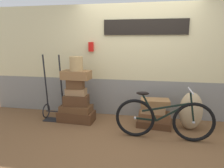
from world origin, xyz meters
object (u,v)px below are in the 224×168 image
object	(u,v)px
suitcase_5	(76,75)
bicycle	(163,119)
suitcase_6	(154,123)
wicker_basket	(76,64)
luggage_trolley	(54,105)
suitcase_1	(76,108)
suitcase_7	(154,116)
burlap_sack	(191,111)
suitcase_8	(153,109)
suitcase_9	(155,102)
suitcase_0	(76,116)
suitcase_4	(75,84)
suitcase_2	(76,100)
suitcase_3	(76,92)

from	to	relation	value
suitcase_5	bicycle	xyz separation A→B (m)	(1.72, -0.51, -0.62)
suitcase_6	wicker_basket	xyz separation A→B (m)	(-1.57, -0.01, 1.15)
bicycle	luggage_trolley	bearing A→B (deg)	166.80
suitcase_1	luggage_trolley	size ratio (longest dim) A/B	0.46
suitcase_5	suitcase_7	distance (m)	1.76
wicker_basket	burlap_sack	bearing A→B (deg)	0.37
suitcase_8	suitcase_9	size ratio (longest dim) A/B	0.83
wicker_basket	bicycle	size ratio (longest dim) A/B	0.17
suitcase_9	wicker_basket	size ratio (longest dim) A/B	1.93
suitcase_0	burlap_sack	size ratio (longest dim) A/B	1.02
suitcase_5	suitcase_9	size ratio (longest dim) A/B	1.05
suitcase_0	suitcase_9	xyz separation A→B (m)	(1.60, 0.04, 0.38)
suitcase_4	suitcase_8	world-z (taller)	suitcase_4
suitcase_5	suitcase_6	size ratio (longest dim) A/B	0.87
suitcase_5	luggage_trolley	world-z (taller)	luggage_trolley
suitcase_1	burlap_sack	xyz separation A→B (m)	(2.27, 0.03, 0.08)
suitcase_2	suitcase_9	distance (m)	1.60
suitcase_9	bicycle	xyz separation A→B (m)	(0.14, -0.52, -0.13)
suitcase_0	suitcase_1	distance (m)	0.17
suitcase_7	burlap_sack	xyz separation A→B (m)	(0.67, 0.00, 0.15)
suitcase_2	luggage_trolley	world-z (taller)	luggage_trolley
suitcase_6	burlap_sack	bearing A→B (deg)	6.17
suitcase_6	suitcase_9	distance (m)	0.43
suitcase_4	bicycle	xyz separation A→B (m)	(1.74, -0.49, -0.44)
suitcase_6	burlap_sack	xyz separation A→B (m)	(0.67, 0.01, 0.30)
suitcase_4	burlap_sack	size ratio (longest dim) A/B	0.48
burlap_sack	suitcase_6	bearing A→B (deg)	-179.37
suitcase_8	suitcase_9	world-z (taller)	suitcase_9
suitcase_2	suitcase_9	size ratio (longest dim) A/B	0.92
suitcase_8	wicker_basket	world-z (taller)	wicker_basket
suitcase_8	burlap_sack	world-z (taller)	burlap_sack
suitcase_3	suitcase_1	bearing A→B (deg)	-81.74
suitcase_6	bicycle	bearing A→B (deg)	-69.55
suitcase_8	bicycle	xyz separation A→B (m)	(0.16, -0.50, -0.00)
suitcase_2	suitcase_8	size ratio (longest dim) A/B	1.11
suitcase_1	wicker_basket	bearing A→B (deg)	25.83
suitcase_0	suitcase_1	world-z (taller)	suitcase_1
wicker_basket	burlap_sack	world-z (taller)	wicker_basket
suitcase_2	suitcase_4	world-z (taller)	suitcase_4
suitcase_5	wicker_basket	distance (m)	0.23
suitcase_2	suitcase_3	distance (m)	0.18
suitcase_9	luggage_trolley	distance (m)	2.12
suitcase_1	bicycle	xyz separation A→B (m)	(1.74, -0.48, 0.08)
luggage_trolley	burlap_sack	bearing A→B (deg)	-0.40
suitcase_9	bicycle	world-z (taller)	bicycle
suitcase_3	bicycle	distance (m)	1.84
suitcase_6	suitcase_3	bearing A→B (deg)	-175.02
suitcase_6	bicycle	distance (m)	0.60
suitcase_4	wicker_basket	distance (m)	0.42
suitcase_9	luggage_trolley	size ratio (longest dim) A/B	0.40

